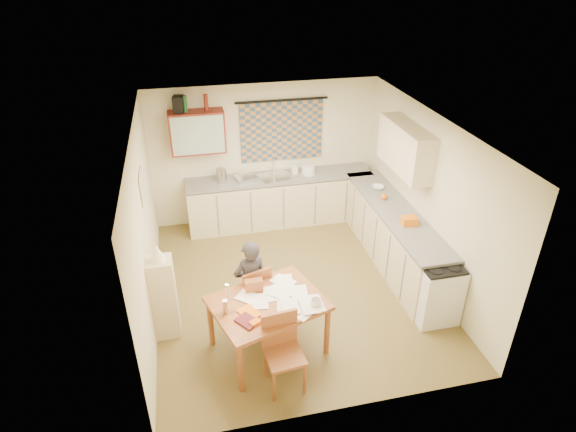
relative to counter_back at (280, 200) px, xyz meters
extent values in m
cube|color=brown|center=(-0.20, -1.95, -0.46)|extent=(4.00, 4.50, 0.02)
cube|color=white|center=(-0.20, -1.95, 2.06)|extent=(4.00, 4.50, 0.02)
cube|color=beige|center=(-0.20, 0.31, 0.80)|extent=(4.00, 0.02, 2.50)
cube|color=beige|center=(-0.20, -4.21, 0.80)|extent=(4.00, 0.02, 2.50)
cube|color=beige|center=(-2.21, -1.95, 0.80)|extent=(0.02, 4.50, 2.50)
cube|color=beige|center=(1.81, -1.95, 0.80)|extent=(0.02, 4.50, 2.50)
cube|color=navy|center=(0.10, 0.27, 1.20)|extent=(1.45, 0.03, 1.05)
cylinder|color=black|center=(0.10, 0.25, 1.75)|extent=(1.60, 0.04, 0.04)
cube|color=#611A11|center=(-1.35, 0.13, 1.35)|extent=(0.90, 0.34, 0.70)
cube|color=#99B2A5|center=(-1.35, -0.04, 1.35)|extent=(0.84, 0.02, 0.64)
cube|color=beige|center=(1.63, -1.40, 1.40)|extent=(0.34, 1.30, 0.70)
cube|color=#F5E5CC|center=(-2.17, -1.55, 1.25)|extent=(0.04, 0.50, 0.40)
cube|color=beige|center=(-2.15, -1.55, 1.25)|extent=(0.01, 0.42, 0.32)
cube|color=beige|center=(0.00, 0.00, -0.02)|extent=(3.30, 0.60, 0.86)
cube|color=#63615D|center=(0.00, 0.00, 0.45)|extent=(3.30, 0.62, 0.04)
cube|color=beige|center=(1.50, -1.61, -0.02)|extent=(0.60, 2.95, 0.86)
cube|color=#63615D|center=(1.50, -1.61, 0.45)|extent=(0.62, 2.95, 0.04)
cube|color=white|center=(1.50, -3.01, -0.03)|extent=(0.56, 0.56, 0.84)
cube|color=black|center=(1.50, -3.01, 0.40)|extent=(0.53, 0.53, 0.03)
cube|color=silver|center=(-0.09, 0.00, 0.43)|extent=(0.65, 0.57, 0.10)
cylinder|color=silver|center=(-0.08, 0.18, 0.61)|extent=(0.03, 0.03, 0.28)
cube|color=silver|center=(-0.61, 0.00, 0.50)|extent=(0.41, 0.37, 0.06)
cylinder|color=silver|center=(-1.02, 0.00, 0.59)|extent=(0.19, 0.19, 0.24)
cylinder|color=white|center=(0.52, 0.00, 0.55)|extent=(0.31, 0.31, 0.16)
imported|color=white|center=(0.27, 0.05, 0.57)|extent=(0.14, 0.14, 0.21)
imported|color=white|center=(1.50, -0.84, 0.49)|extent=(0.34, 0.34, 0.05)
cube|color=orange|center=(1.50, -2.05, 0.53)|extent=(0.24, 0.18, 0.12)
sphere|color=orange|center=(1.45, -1.23, 0.52)|extent=(0.10, 0.10, 0.10)
cube|color=black|center=(-1.61, 0.13, 1.83)|extent=(0.20, 0.23, 0.26)
cylinder|color=#195926|center=(-1.51, 0.13, 1.83)|extent=(0.08, 0.08, 0.26)
cylinder|color=#611A11|center=(-1.17, 0.13, 1.83)|extent=(0.08, 0.08, 0.26)
cube|color=brown|center=(-0.81, -3.12, 0.27)|extent=(1.53, 1.33, 0.05)
cube|color=brown|center=(-0.92, -2.51, -0.02)|extent=(0.51, 0.51, 0.04)
cube|color=brown|center=(-0.86, -2.68, 0.22)|extent=(0.40, 0.16, 0.44)
cube|color=brown|center=(-0.74, -3.73, 0.00)|extent=(0.46, 0.46, 0.04)
cube|color=brown|center=(-0.75, -3.54, 0.25)|extent=(0.42, 0.08, 0.46)
imported|color=black|center=(-0.93, -2.55, 0.18)|extent=(0.59, 0.51, 1.26)
cube|color=beige|center=(-2.04, -2.55, 0.13)|extent=(0.32, 0.30, 1.16)
cone|color=#F5E5CC|center=(-2.04, -2.55, 0.82)|extent=(0.20, 0.20, 0.22)
cube|color=brown|center=(-0.93, -2.87, 0.38)|extent=(0.22, 0.10, 0.16)
imported|color=white|center=(-0.27, -3.32, 0.35)|extent=(0.14, 0.14, 0.10)
imported|color=maroon|center=(-1.18, -3.47, 0.31)|extent=(0.43, 0.43, 0.02)
imported|color=orange|center=(-1.14, -3.32, 0.31)|extent=(0.40, 0.41, 0.02)
cube|color=orange|center=(-1.02, -3.47, 0.32)|extent=(0.14, 0.13, 0.04)
cube|color=black|center=(-0.58, -3.34, 0.31)|extent=(0.14, 0.08, 0.02)
cylinder|color=silver|center=(-1.32, -3.20, 0.39)|extent=(0.08, 0.08, 0.18)
cylinder|color=white|center=(-1.27, -3.21, 0.59)|extent=(0.03, 0.03, 0.22)
sphere|color=#FFCC66|center=(-1.29, -3.21, 0.71)|extent=(0.02, 0.02, 0.02)
cube|color=white|center=(-0.53, -3.33, 0.30)|extent=(0.35, 0.36, 0.00)
cube|color=white|center=(-0.61, -3.27, 0.30)|extent=(0.26, 0.33, 0.00)
cube|color=white|center=(-0.49, -3.38, 0.30)|extent=(0.35, 0.36, 0.00)
cube|color=white|center=(-0.73, -2.98, 0.30)|extent=(0.22, 0.30, 0.00)
cube|color=white|center=(-0.90, -3.09, 0.31)|extent=(0.25, 0.33, 0.00)
cube|color=white|center=(-0.54, -2.78, 0.31)|extent=(0.35, 0.36, 0.00)
cube|color=white|center=(-0.40, -3.04, 0.31)|extent=(0.24, 0.32, 0.00)
cube|color=white|center=(-1.02, -3.00, 0.31)|extent=(0.36, 0.35, 0.00)
cube|color=white|center=(-0.57, -2.93, 0.31)|extent=(0.32, 0.36, 0.00)
cube|color=white|center=(-0.51, -2.95, 0.31)|extent=(0.36, 0.36, 0.00)
cube|color=white|center=(-0.64, -3.00, 0.31)|extent=(0.36, 0.35, 0.00)
cube|color=white|center=(-0.53, -2.79, 0.32)|extent=(0.24, 0.32, 0.00)
cube|color=white|center=(-0.28, -3.31, 0.32)|extent=(0.22, 0.30, 0.00)
cube|color=white|center=(-0.57, -3.27, 0.32)|extent=(0.23, 0.31, 0.00)
cube|color=white|center=(-0.30, -3.28, 0.32)|extent=(0.23, 0.31, 0.00)
cube|color=white|center=(-0.35, -3.33, 0.32)|extent=(0.21, 0.30, 0.00)
camera|label=1|loc=(-1.56, -7.57, 4.03)|focal=30.00mm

